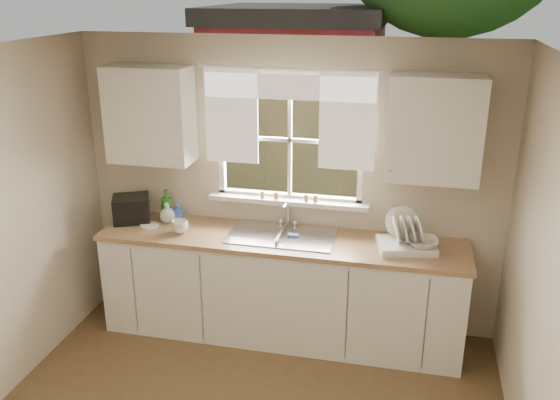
% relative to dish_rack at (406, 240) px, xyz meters
% --- Properties ---
extents(room_walls, '(3.62, 4.02, 2.50)m').
position_rel_dish_rack_xyz_m(room_walls, '(-1.01, -1.76, 0.25)').
color(room_walls, beige).
rests_on(room_walls, ground).
extents(ceiling, '(3.60, 4.00, 0.02)m').
position_rel_dish_rack_xyz_m(ceiling, '(-1.01, -1.69, 1.52)').
color(ceiling, silver).
rests_on(ceiling, room_walls).
extents(window, '(1.38, 0.16, 1.06)m').
position_rel_dish_rack_xyz_m(window, '(-1.01, 0.31, 0.50)').
color(window, white).
rests_on(window, room_walls).
extents(curtains, '(1.50, 0.03, 0.81)m').
position_rel_dish_rack_xyz_m(curtains, '(-1.01, 0.26, 0.95)').
color(curtains, white).
rests_on(curtains, room_walls).
extents(base_cabinets, '(3.00, 0.62, 0.87)m').
position_rel_dish_rack_xyz_m(base_cabinets, '(-1.01, -0.01, -0.55)').
color(base_cabinets, silver).
rests_on(base_cabinets, ground).
extents(countertop, '(3.04, 0.65, 0.04)m').
position_rel_dish_rack_xyz_m(countertop, '(-1.01, -0.01, -0.09)').
color(countertop, '#9C754E').
rests_on(countertop, base_cabinets).
extents(upper_cabinet_left, '(0.70, 0.33, 0.80)m').
position_rel_dish_rack_xyz_m(upper_cabinet_left, '(-2.16, 0.13, 0.87)').
color(upper_cabinet_left, silver).
rests_on(upper_cabinet_left, room_walls).
extents(upper_cabinet_right, '(0.70, 0.33, 0.80)m').
position_rel_dish_rack_xyz_m(upper_cabinet_right, '(0.14, 0.13, 0.87)').
color(upper_cabinet_right, silver).
rests_on(upper_cabinet_right, room_walls).
extents(wall_outlet, '(0.08, 0.01, 0.12)m').
position_rel_dish_rack_xyz_m(wall_outlet, '(-0.13, 0.29, 0.10)').
color(wall_outlet, beige).
rests_on(wall_outlet, room_walls).
extents(sill_jars, '(0.50, 0.04, 0.06)m').
position_rel_dish_rack_xyz_m(sill_jars, '(-0.99, 0.25, 0.20)').
color(sill_jars, brown).
rests_on(sill_jars, window).
extents(sink, '(0.88, 0.52, 0.40)m').
position_rel_dish_rack_xyz_m(sink, '(-1.01, 0.02, -0.14)').
color(sink, '#B7B7BC').
rests_on(sink, countertop).
extents(dish_rack, '(0.50, 0.42, 0.31)m').
position_rel_dish_rack_xyz_m(dish_rack, '(0.00, 0.00, 0.00)').
color(dish_rack, silver).
rests_on(dish_rack, countertop).
extents(bowl, '(0.27, 0.27, 0.06)m').
position_rel_dish_rack_xyz_m(bowl, '(0.12, -0.05, 0.01)').
color(bowl, silver).
rests_on(bowl, dish_rack).
extents(soap_bottle_a, '(0.11, 0.11, 0.27)m').
position_rel_dish_rack_xyz_m(soap_bottle_a, '(-2.08, 0.17, 0.06)').
color(soap_bottle_a, '#2C7B28').
rests_on(soap_bottle_a, countertop).
extents(soap_bottle_b, '(0.08, 0.08, 0.17)m').
position_rel_dish_rack_xyz_m(soap_bottle_b, '(-1.97, 0.15, 0.01)').
color(soap_bottle_b, blue).
rests_on(soap_bottle_b, countertop).
extents(soap_bottle_c, '(0.18, 0.18, 0.17)m').
position_rel_dish_rack_xyz_m(soap_bottle_c, '(-2.05, 0.10, 0.01)').
color(soap_bottle_c, beige).
rests_on(soap_bottle_c, countertop).
extents(saucer, '(0.16, 0.16, 0.01)m').
position_rel_dish_rack_xyz_m(saucer, '(-2.17, -0.02, -0.07)').
color(saucer, silver).
rests_on(saucer, countertop).
extents(cup, '(0.17, 0.17, 0.11)m').
position_rel_dish_rack_xyz_m(cup, '(-1.85, -0.10, -0.02)').
color(cup, silver).
rests_on(cup, countertop).
extents(black_appliance, '(0.39, 0.37, 0.22)m').
position_rel_dish_rack_xyz_m(black_appliance, '(-2.37, 0.06, 0.04)').
color(black_appliance, black).
rests_on(black_appliance, countertop).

